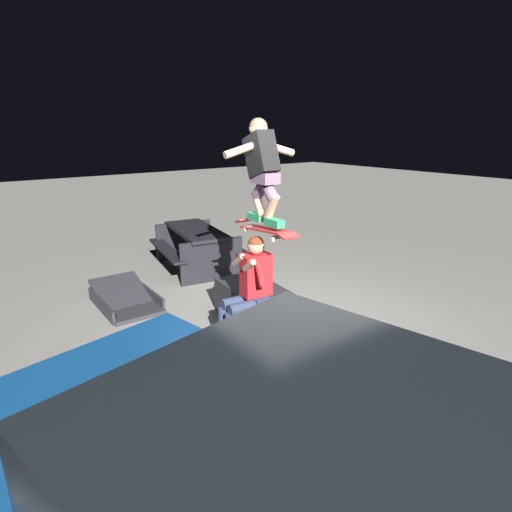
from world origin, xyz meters
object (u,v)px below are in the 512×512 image
(person_sitting_on_ledge, at_px, (248,286))
(skater_airborne, at_px, (262,167))
(skateboard, at_px, (265,229))
(trash_bin, at_px, (331,423))
(ledge_box_main, at_px, (273,316))
(kicker_ramp, at_px, (126,301))
(picnic_table_back, at_px, (196,242))

(person_sitting_on_ledge, xyz_separation_m, skater_airborne, (-0.05, -0.16, 1.36))
(skateboard, bearing_deg, trash_bin, 155.86)
(ledge_box_main, relative_size, skateboard, 1.99)
(person_sitting_on_ledge, distance_m, trash_bin, 2.10)
(skater_airborne, relative_size, kicker_ramp, 0.89)
(trash_bin, bearing_deg, skateboard, -24.14)
(ledge_box_main, xyz_separation_m, skater_airborne, (-0.05, 0.21, 1.85))
(skateboard, bearing_deg, picnic_table_back, -13.85)
(skateboard, distance_m, picnic_table_back, 3.17)
(person_sitting_on_ledge, distance_m, kicker_ramp, 2.23)
(kicker_ramp, xyz_separation_m, picnic_table_back, (0.87, -1.67, 0.43))
(person_sitting_on_ledge, height_order, kicker_ramp, person_sitting_on_ledge)
(ledge_box_main, relative_size, kicker_ramp, 1.63)
(skater_airborne, distance_m, kicker_ramp, 3.02)
(ledge_box_main, bearing_deg, skateboard, 115.67)
(skater_airborne, bearing_deg, skateboard, 175.35)
(skateboard, height_order, picnic_table_back, skateboard)
(ledge_box_main, height_order, person_sitting_on_ledge, person_sitting_on_ledge)
(ledge_box_main, distance_m, person_sitting_on_ledge, 0.62)
(person_sitting_on_ledge, distance_m, skateboard, 0.70)
(person_sitting_on_ledge, bearing_deg, skateboard, -123.14)
(kicker_ramp, distance_m, picnic_table_back, 1.94)
(person_sitting_on_ledge, distance_m, picnic_table_back, 2.99)
(skateboard, bearing_deg, skater_airborne, -4.65)
(skater_airborne, bearing_deg, ledge_box_main, -77.31)
(skateboard, relative_size, trash_bin, 1.22)
(ledge_box_main, height_order, skateboard, skateboard)
(person_sitting_on_ledge, xyz_separation_m, skateboard, (-0.10, -0.16, 0.67))
(skateboard, distance_m, kicker_ramp, 2.65)
(skateboard, distance_m, trash_bin, 2.27)
(picnic_table_back, height_order, trash_bin, trash_bin)
(trash_bin, bearing_deg, skater_airborne, -23.63)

